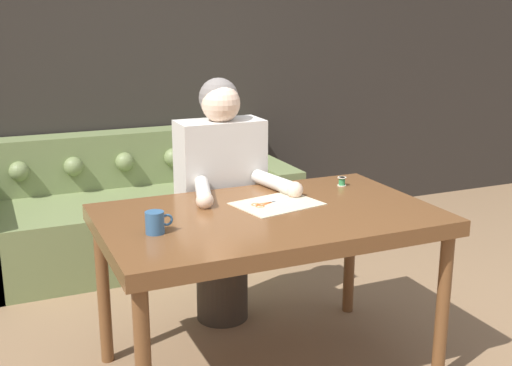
% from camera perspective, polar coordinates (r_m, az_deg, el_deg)
% --- Properties ---
extents(wall_back, '(8.00, 0.06, 2.60)m').
position_cam_1_polar(wall_back, '(4.76, -10.34, 10.71)').
color(wall_back, '#2D2823').
rests_on(wall_back, ground_plane).
extents(dining_table, '(1.47, 0.90, 0.78)m').
position_cam_1_polar(dining_table, '(2.85, 1.12, -4.02)').
color(dining_table, brown).
rests_on(dining_table, ground_plane).
extents(couch, '(2.13, 0.91, 0.82)m').
position_cam_1_polar(couch, '(4.47, -10.91, -2.75)').
color(couch, olive).
rests_on(couch, ground_plane).
extents(person, '(0.53, 0.61, 1.31)m').
position_cam_1_polar(person, '(3.37, -3.08, -1.62)').
color(person, '#33281E').
rests_on(person, ground_plane).
extents(pattern_paper_main, '(0.42, 0.35, 0.00)m').
position_cam_1_polar(pattern_paper_main, '(2.94, 1.88, -1.86)').
color(pattern_paper_main, beige).
rests_on(pattern_paper_main, dining_table).
extents(scissors, '(0.23, 0.12, 0.01)m').
position_cam_1_polar(scissors, '(2.94, 0.96, -1.85)').
color(scissors, silver).
rests_on(scissors, dining_table).
extents(mug, '(0.11, 0.08, 0.09)m').
position_cam_1_polar(mug, '(2.58, -8.96, -3.46)').
color(mug, '#335B84').
rests_on(mug, dining_table).
extents(thread_spool, '(0.04, 0.04, 0.05)m').
position_cam_1_polar(thread_spool, '(3.27, 7.64, 0.14)').
color(thread_spool, '#338C4C').
rests_on(thread_spool, dining_table).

